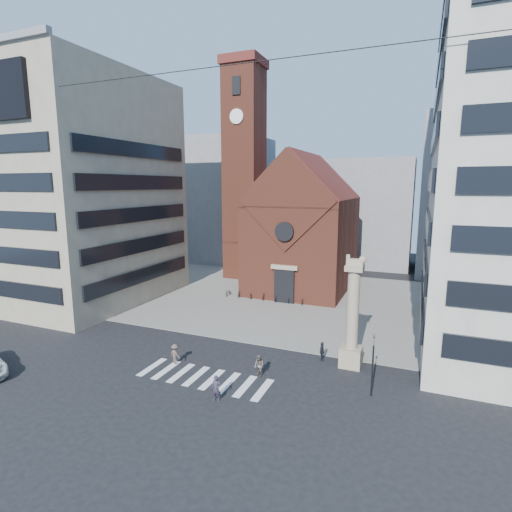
# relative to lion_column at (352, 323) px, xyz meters

# --- Properties ---
(ground) EXTENTS (120.00, 120.00, 0.00)m
(ground) POSITION_rel_lion_column_xyz_m (-10.01, -3.00, -3.46)
(ground) COLOR black
(ground) RESTS_ON ground
(piazza) EXTENTS (46.00, 30.00, 0.05)m
(piazza) POSITION_rel_lion_column_xyz_m (-10.01, 16.00, -3.43)
(piazza) COLOR gray
(piazza) RESTS_ON ground
(zebra_crossing) EXTENTS (10.20, 3.20, 0.01)m
(zebra_crossing) POSITION_rel_lion_column_xyz_m (-9.46, -6.00, -3.45)
(zebra_crossing) COLOR white
(zebra_crossing) RESTS_ON ground
(church) EXTENTS (12.00, 16.65, 18.00)m
(church) POSITION_rel_lion_column_xyz_m (-10.01, 22.04, 4.53)
(church) COLOR brown
(church) RESTS_ON ground
(campanile) EXTENTS (5.50, 5.50, 31.20)m
(campanile) POSITION_rel_lion_column_xyz_m (-20.01, 25.00, 12.28)
(campanile) COLOR brown
(campanile) RESTS_ON ground
(building_left) EXTENTS (18.00, 20.00, 26.00)m
(building_left) POSITION_rel_lion_column_xyz_m (-34.01, 7.00, 9.54)
(building_left) COLOR tan
(building_left) RESTS_ON ground
(bg_block_left) EXTENTS (16.00, 14.00, 22.00)m
(bg_block_left) POSITION_rel_lion_column_xyz_m (-30.01, 37.00, 7.54)
(bg_block_left) COLOR gray
(bg_block_left) RESTS_ON ground
(bg_block_mid) EXTENTS (14.00, 12.00, 18.00)m
(bg_block_mid) POSITION_rel_lion_column_xyz_m (-4.01, 42.00, 5.54)
(bg_block_mid) COLOR gray
(bg_block_mid) RESTS_ON ground
(bg_block_right) EXTENTS (16.00, 14.00, 24.00)m
(bg_block_right) POSITION_rel_lion_column_xyz_m (11.99, 39.00, 8.54)
(bg_block_right) COLOR gray
(bg_block_right) RESTS_ON ground
(lion_column) EXTENTS (1.63, 1.60, 8.68)m
(lion_column) POSITION_rel_lion_column_xyz_m (0.00, 0.00, 0.00)
(lion_column) COLOR tan
(lion_column) RESTS_ON ground
(traffic_light) EXTENTS (0.13, 0.16, 4.30)m
(traffic_light) POSITION_rel_lion_column_xyz_m (1.99, -4.00, -1.17)
(traffic_light) COLOR black
(traffic_light) RESTS_ON ground
(pedestrian_0) EXTENTS (0.68, 0.50, 1.71)m
(pedestrian_0) POSITION_rel_lion_column_xyz_m (-7.16, -8.43, -2.60)
(pedestrian_0) COLOR #2F2A3B
(pedestrian_0) RESTS_ON ground
(pedestrian_1) EXTENTS (1.01, 0.95, 1.64)m
(pedestrian_1) POSITION_rel_lion_column_xyz_m (-5.88, -4.28, -2.64)
(pedestrian_1) COLOR #5A4F48
(pedestrian_1) RESTS_ON ground
(pedestrian_2) EXTENTS (0.44, 0.95, 1.58)m
(pedestrian_2) POSITION_rel_lion_column_xyz_m (-2.25, 0.00, -2.67)
(pedestrian_2) COLOR #24252B
(pedestrian_2) RESTS_ON ground
(pedestrian_3) EXTENTS (1.15, 0.86, 1.59)m
(pedestrian_3) POSITION_rel_lion_column_xyz_m (-12.69, -4.82, -2.66)
(pedestrian_3) COLOR brown
(pedestrian_3) RESTS_ON ground
(scooter_0) EXTENTS (0.54, 1.52, 0.80)m
(scooter_0) POSITION_rel_lion_column_xyz_m (-17.42, 14.08, -3.01)
(scooter_0) COLOR black
(scooter_0) RESTS_ON piazza
(scooter_1) EXTENTS (0.43, 1.48, 0.89)m
(scooter_1) POSITION_rel_lion_column_xyz_m (-15.81, 14.08, -2.96)
(scooter_1) COLOR black
(scooter_1) RESTS_ON piazza
(scooter_2) EXTENTS (0.54, 1.52, 0.80)m
(scooter_2) POSITION_rel_lion_column_xyz_m (-14.19, 14.08, -3.01)
(scooter_2) COLOR black
(scooter_2) RESTS_ON piazza
(scooter_3) EXTENTS (0.43, 1.48, 0.89)m
(scooter_3) POSITION_rel_lion_column_xyz_m (-12.58, 14.08, -2.96)
(scooter_3) COLOR black
(scooter_3) RESTS_ON piazza
(scooter_4) EXTENTS (0.54, 1.52, 0.80)m
(scooter_4) POSITION_rel_lion_column_xyz_m (-10.97, 14.08, -3.01)
(scooter_4) COLOR black
(scooter_4) RESTS_ON piazza
(scooter_5) EXTENTS (0.43, 1.48, 0.89)m
(scooter_5) POSITION_rel_lion_column_xyz_m (-9.35, 14.08, -2.96)
(scooter_5) COLOR black
(scooter_5) RESTS_ON piazza
(scooter_6) EXTENTS (0.54, 1.52, 0.80)m
(scooter_6) POSITION_rel_lion_column_xyz_m (-7.74, 14.08, -3.01)
(scooter_6) COLOR black
(scooter_6) RESTS_ON piazza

